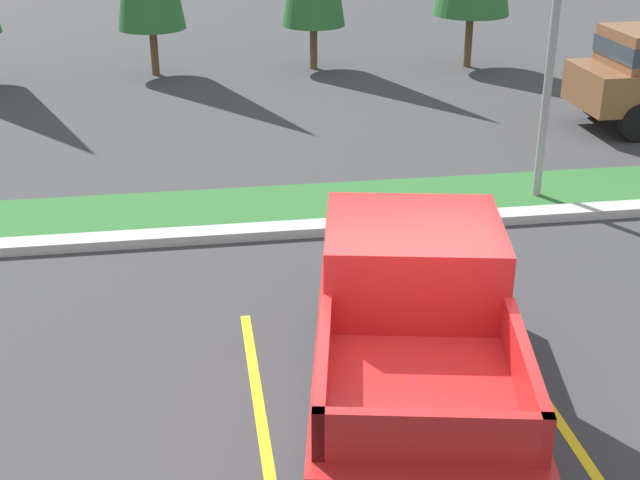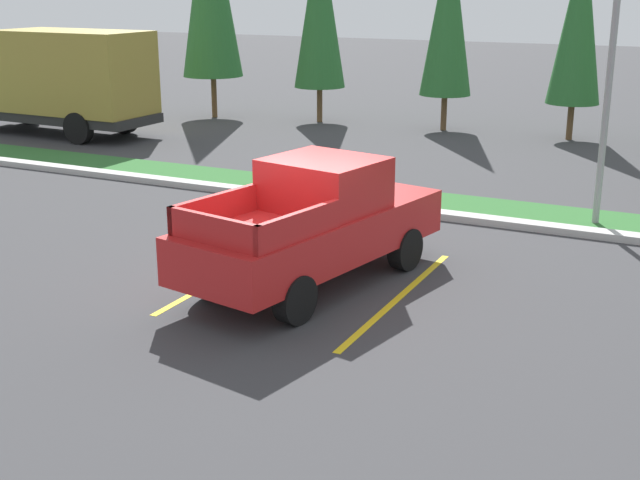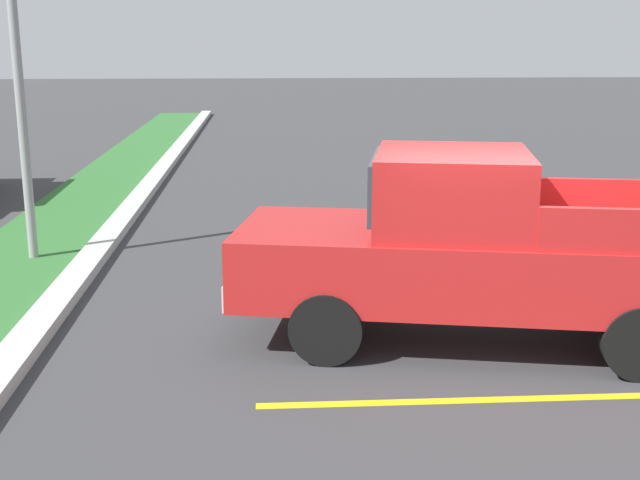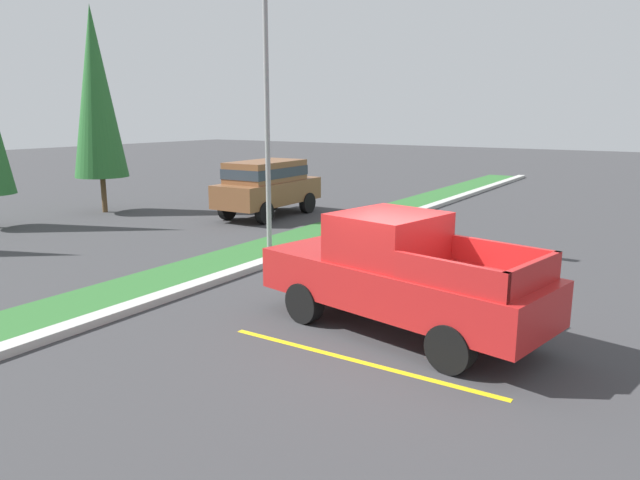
% 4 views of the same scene
% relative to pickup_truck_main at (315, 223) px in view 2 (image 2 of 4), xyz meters
% --- Properties ---
extents(ground_plane, '(120.00, 120.00, 0.00)m').
position_rel_pickup_truck_main_xyz_m(ground_plane, '(-0.16, -0.15, -1.04)').
color(ground_plane, '#38383A').
extents(parking_line_near, '(0.12, 4.80, 0.01)m').
position_rel_pickup_truck_main_xyz_m(parking_line_near, '(-1.56, -0.05, -1.04)').
color(parking_line_near, yellow).
rests_on(parking_line_near, ground).
extents(parking_line_far, '(0.12, 4.80, 0.01)m').
position_rel_pickup_truck_main_xyz_m(parking_line_far, '(1.54, -0.05, -1.04)').
color(parking_line_far, yellow).
rests_on(parking_line_far, ground).
extents(curb_strip, '(56.00, 0.40, 0.15)m').
position_rel_pickup_truck_main_xyz_m(curb_strip, '(-0.16, 4.85, -0.97)').
color(curb_strip, '#B2B2AD').
rests_on(curb_strip, ground).
extents(grass_median, '(56.00, 1.80, 0.06)m').
position_rel_pickup_truck_main_xyz_m(grass_median, '(-0.16, 5.95, -1.01)').
color(grass_median, '#2D662D').
rests_on(grass_median, ground).
extents(pickup_truck_main, '(2.86, 5.49, 2.10)m').
position_rel_pickup_truck_main_xyz_m(pickup_truck_main, '(0.00, 0.00, 0.00)').
color(pickup_truck_main, black).
rests_on(pickup_truck_main, ground).
extents(cargo_truck_distant, '(6.84, 2.60, 3.40)m').
position_rel_pickup_truck_main_xyz_m(cargo_truck_distant, '(-14.00, 9.30, 0.81)').
color(cargo_truck_distant, black).
rests_on(cargo_truck_distant, ground).
extents(street_light, '(0.24, 1.49, 6.93)m').
position_rel_pickup_truck_main_xyz_m(street_light, '(3.70, 5.59, 2.98)').
color(street_light, gray).
rests_on(street_light, ground).
extents(cypress_tree_left_inner, '(1.82, 1.82, 7.00)m').
position_rel_pickup_truck_main_xyz_m(cypress_tree_left_inner, '(-7.53, 15.46, 3.08)').
color(cypress_tree_left_inner, brown).
rests_on(cypress_tree_left_inner, ground).
extents(cypress_tree_center, '(1.74, 1.74, 6.70)m').
position_rel_pickup_truck_main_xyz_m(cypress_tree_center, '(-2.92, 15.73, 2.90)').
color(cypress_tree_center, brown).
rests_on(cypress_tree_center, ground).
extents(cypress_tree_right_inner, '(1.68, 1.68, 6.46)m').
position_rel_pickup_truck_main_xyz_m(cypress_tree_right_inner, '(1.31, 15.78, 2.76)').
color(cypress_tree_right_inner, brown).
rests_on(cypress_tree_right_inner, ground).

